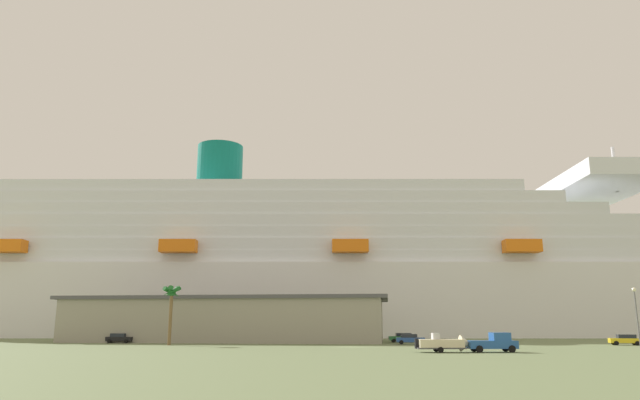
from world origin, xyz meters
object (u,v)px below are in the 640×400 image
Objects in this scene: parked_car_blue_suv at (410,339)px; parked_car_yellow_taxi at (625,340)px; street_lamp at (636,308)px; pickup_truck at (494,343)px; small_boat_on_trailer at (446,344)px; cruise_ship at (351,274)px; parked_car_black_coupe at (120,338)px; parked_car_green_wagon at (403,337)px; palm_tree at (172,297)px.

parked_car_blue_suv is 32.11m from parked_car_yellow_taxi.
pickup_truck is at bearing -148.84° from street_lamp.
parked_car_yellow_taxi is (24.46, 22.56, -0.21)m from pickup_truck.
cruise_ship is at bearing 99.49° from small_boat_on_trailer.
small_boat_on_trailer is 1.59× the size of parked_car_blue_suv.
parked_car_black_coupe is (-49.80, 26.30, -0.13)m from small_boat_on_trailer.
parked_car_yellow_taxi is 0.98× the size of parked_car_green_wagon.
street_lamp is 1.72× the size of parked_car_green_wagon.
parked_car_blue_suv is 47.69m from parked_car_black_coupe.
parked_car_black_coupe is at bearing -128.17° from cruise_ship.
palm_tree is (-38.66, 18.15, 6.26)m from small_boat_on_trailer.
cruise_ship is at bearing 64.75° from palm_tree.
street_lamp is 32.14m from parked_car_blue_suv.
pickup_truck is 1.24× the size of parked_car_green_wagon.
pickup_truck is 1.26× the size of parked_car_black_coupe.
cruise_ship is 28.82× the size of palm_tree.
street_lamp is at bearing -32.53° from parked_car_green_wagon.
parked_car_black_coupe and parked_car_yellow_taxi have the same top height.
small_boat_on_trailer is 56.31m from parked_car_black_coupe.
street_lamp is 78.79m from parked_car_black_coupe.
small_boat_on_trailer is 0.88× the size of street_lamp.
parked_car_blue_suv and parked_car_yellow_taxi have the same top height.
palm_tree reaches higher than pickup_truck.
street_lamp is at bearing 31.16° from pickup_truck.
parked_car_yellow_taxi is at bearing 4.28° from palm_tree.
parked_car_blue_suv is (-2.13, 24.73, -0.13)m from small_boat_on_trailer.
street_lamp is 1.75× the size of parked_car_yellow_taxi.
cruise_ship is 43.61m from parked_car_green_wagon.
parked_car_green_wagon is at bearing 147.47° from street_lamp.
street_lamp is 1.76× the size of parked_car_black_coupe.
small_boat_on_trailer is 37.94m from parked_car_yellow_taxi.
pickup_truck reaches higher than parked_car_green_wagon.
cruise_ship is at bearing 129.89° from parked_car_yellow_taxi.
parked_car_black_coupe is 47.71m from parked_car_green_wagon.
parked_car_yellow_taxi is (32.08, -1.44, 0.00)m from parked_car_blue_suv.
palm_tree reaches higher than parked_car_yellow_taxi.
parked_car_green_wagon is (-8.19, 33.12, -0.21)m from pickup_truck.
pickup_truck is at bearing -76.11° from parked_car_green_wagon.
parked_car_black_coupe is at bearing 152.16° from small_boat_on_trailer.
parked_car_green_wagon is at bearing 162.07° from parked_car_yellow_taxi.
pickup_truck is (17.86, -73.19, -14.05)m from cruise_ship.
cruise_ship is at bearing 101.76° from parked_car_blue_suv.
parked_car_yellow_taxi is (29.95, 23.29, -0.13)m from small_boat_on_trailer.
palm_tree is (-26.30, -55.77, -7.87)m from cruise_ship.
parked_car_black_coupe is (-77.75, 12.00, -4.42)m from street_lamp.
parked_car_black_coupe is (-47.67, 1.57, 0.00)m from parked_car_blue_suv.
parked_car_black_coupe is at bearing 177.84° from parked_car_yellow_taxi.
parked_car_green_wagon is at bearing 9.10° from parked_car_black_coupe.
pickup_truck is at bearing -24.82° from parked_car_black_coupe.
parked_car_green_wagon is at bearing 23.58° from palm_tree.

